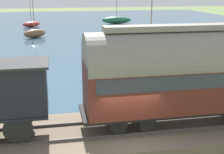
{
  "coord_description": "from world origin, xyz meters",
  "views": [
    {
      "loc": [
        -11.88,
        2.99,
        6.71
      ],
      "look_at": [
        5.06,
        -0.3,
        1.76
      ],
      "focal_mm": 50.0,
      "sensor_mm": 36.0,
      "label": 1
    }
  ],
  "objects": [
    {
      "name": "sailboat_green",
      "position": [
        48.14,
        -9.59,
        0.7
      ],
      "size": [
        2.22,
        5.81,
        8.62
      ],
      "rotation": [
        0.0,
        0.0,
        -0.1
      ],
      "color": "#236B42",
      "rests_on": "harbor_water"
    },
    {
      "name": "passenger_coach",
      "position": [
        0.84,
        -3.18,
        3.1
      ],
      "size": [
        2.55,
        10.17,
        4.52
      ],
      "color": "black",
      "rests_on": "rail_embankment"
    },
    {
      "name": "rowboat_far_out",
      "position": [
        10.57,
        -0.42,
        0.26
      ],
      "size": [
        1.38,
        2.17,
        0.5
      ],
      "rotation": [
        0.0,
        0.0,
        -0.34
      ],
      "color": "beige",
      "rests_on": "harbor_water"
    },
    {
      "name": "sailboat_brown",
      "position": [
        32.75,
        5.28,
        0.66
      ],
      "size": [
        2.69,
        3.46,
        8.55
      ],
      "rotation": [
        0.0,
        0.0,
        0.52
      ],
      "color": "brown",
      "rests_on": "harbor_water"
    },
    {
      "name": "harbor_water",
      "position": [
        43.4,
        0.0,
        0.0
      ],
      "size": [
        80.0,
        80.0,
        0.01
      ],
      "color": "#38566B",
      "rests_on": "ground"
    },
    {
      "name": "ground_plane",
      "position": [
        0.0,
        0.0,
        0.0
      ],
      "size": [
        200.0,
        200.0,
        0.0
      ],
      "primitive_type": "plane",
      "color": "#607542"
    },
    {
      "name": "rail_embankment",
      "position": [
        0.84,
        0.0,
        0.27
      ],
      "size": [
        4.54,
        56.0,
        0.65
      ],
      "color": "#756651",
      "rests_on": "ground"
    },
    {
      "name": "rowboat_near_shore",
      "position": [
        7.31,
        -4.83,
        0.21
      ],
      "size": [
        2.5,
        2.07,
        0.41
      ],
      "rotation": [
        0.0,
        0.0,
        1.04
      ],
      "color": "#B7B2A3",
      "rests_on": "harbor_water"
    },
    {
      "name": "sailboat_blue",
      "position": [
        13.09,
        -5.18,
        0.68
      ],
      "size": [
        2.69,
        5.32,
        8.98
      ],
      "rotation": [
        0.0,
        0.0,
        0.22
      ],
      "color": "#335199",
      "rests_on": "harbor_water"
    },
    {
      "name": "sailboat_red",
      "position": [
        45.93,
        6.43,
        0.52
      ],
      "size": [
        2.94,
        3.62,
        6.96
      ],
      "rotation": [
        0.0,
        0.0,
        0.5
      ],
      "color": "#B72D23",
      "rests_on": "harbor_water"
    }
  ]
}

